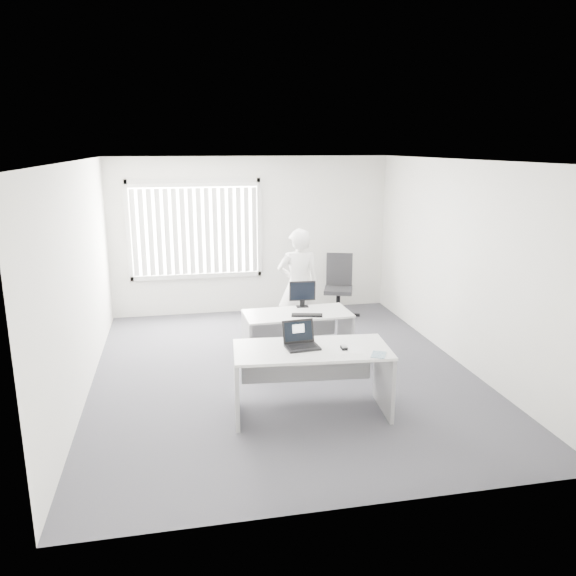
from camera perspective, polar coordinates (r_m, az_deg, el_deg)
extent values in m
plane|color=#4A4A51|center=(7.69, -0.48, -8.51)|extent=(6.00, 6.00, 0.00)
cube|color=silver|center=(10.17, -3.72, 5.33)|extent=(5.00, 0.02, 2.80)
cube|color=silver|center=(4.47, 6.87, -6.51)|extent=(5.00, 0.02, 2.80)
cube|color=silver|center=(7.23, -20.35, 0.76)|extent=(0.02, 6.00, 2.80)
cube|color=silver|center=(8.11, 17.15, 2.41)|extent=(0.02, 6.00, 2.80)
cube|color=white|center=(7.09, -0.52, 12.84)|extent=(5.00, 6.00, 0.02)
cube|color=silver|center=(10.03, -9.40, 5.90)|extent=(2.32, 0.06, 1.76)
cube|color=white|center=(6.29, 2.43, -6.27)|extent=(1.79, 0.96, 0.03)
cube|color=#9D9DA0|center=(6.37, -5.24, -9.88)|extent=(0.11, 0.75, 0.76)
cube|color=#9D9DA0|center=(6.61, 9.73, -9.10)|extent=(0.11, 0.75, 0.76)
cube|color=white|center=(7.95, 0.95, -2.61)|extent=(1.53, 0.77, 0.03)
cube|color=#9D9DA0|center=(7.91, -4.20, -5.35)|extent=(0.07, 0.65, 0.66)
cube|color=#9D9DA0|center=(8.26, 5.86, -4.51)|extent=(0.07, 0.65, 0.66)
cylinder|color=black|center=(10.11, 5.08, -2.67)|extent=(0.81, 0.81, 0.08)
cylinder|color=black|center=(10.05, 5.10, -1.57)|extent=(0.07, 0.07, 0.49)
cube|color=black|center=(9.99, 5.13, -0.23)|extent=(0.62, 0.62, 0.07)
cube|color=black|center=(10.12, 5.24, 1.93)|extent=(0.46, 0.21, 0.58)
imported|color=white|center=(8.62, 1.07, 0.24)|extent=(0.67, 0.46, 1.77)
cube|color=silver|center=(6.25, 6.36, -6.31)|extent=(0.33, 0.25, 0.00)
cube|color=silver|center=(6.15, 9.19, -6.70)|extent=(0.22, 0.25, 0.01)
cube|color=black|center=(7.79, 1.94, -2.78)|extent=(0.45, 0.24, 0.02)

